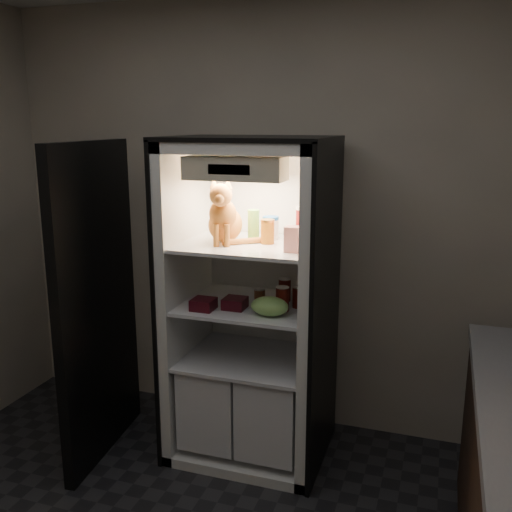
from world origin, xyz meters
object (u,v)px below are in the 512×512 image
Objects in this scene: soda_can_c at (282,299)px; grape_bag at (270,306)px; berry_box_left at (203,304)px; berry_box_right at (235,303)px; tabby_cat at (224,218)px; salsa_jar at (268,231)px; soda_can_a at (285,290)px; refrigerator at (253,324)px; mayo_tub at (271,228)px; pepper_jar at (306,225)px; condiment_jar at (260,295)px; cream_carton at (293,239)px; soda_can_b at (298,297)px; parmesan_shaker at (254,225)px.

soda_can_c is 0.11m from grape_bag.
berry_box_right is (0.16, 0.07, -0.00)m from berry_box_left.
tabby_cat reaches higher than berry_box_right.
grape_bag reaches higher than berry_box_left.
salsa_jar is 1.03× the size of soda_can_a.
tabby_cat is at bearing 155.94° from grape_bag.
soda_can_a is (0.08, 0.09, -0.35)m from salsa_jar.
mayo_tub is at bearing 48.14° from refrigerator.
soda_can_a is at bearing 45.40° from berry_box_right.
condiment_jar is (-0.25, -0.08, -0.41)m from pepper_jar.
salsa_jar is 1.54× the size of condiment_jar.
cream_carton is at bearing -26.43° from tabby_cat.
mayo_tub is 0.64× the size of grape_bag.
refrigerator is 0.36m from soda_can_b.
cream_carton is 1.09× the size of berry_box_left.
pepper_jar is at bearing 32.01° from berry_box_right.
soda_can_a is at bearing 136.99° from soda_can_b.
condiment_jar is at bearing 121.87° from grape_bag.
berry_box_left is (-0.50, -0.29, -0.42)m from pepper_jar.
soda_can_b is 0.97× the size of berry_box_left.
mayo_tub reaches higher than soda_can_a.
condiment_jar is 0.73× the size of berry_box_left.
parmesan_shaker is at bearing 143.49° from cream_carton.
grape_bag is 0.38m from berry_box_left.
refrigerator is 0.28m from soda_can_a.
berry_box_left is (-0.30, -0.21, -0.39)m from salsa_jar.
pepper_jar reaches higher than condiment_jar.
pepper_jar is 0.40m from soda_can_b.
parmesan_shaker is 0.40m from condiment_jar.
soda_can_a is (0.18, 0.05, 0.21)m from refrigerator.
condiment_jar is 0.43× the size of grape_bag.
parmesan_shaker reaches higher than cream_carton.
tabby_cat is 3.06× the size of berry_box_left.
grape_bag is at bearing -69.03° from salsa_jar.
refrigerator reaches higher than berry_box_left.
grape_bag is at bearing 3.24° from berry_box_left.
parmesan_shaker is 0.49m from grape_bag.
parmesan_shaker is 1.30× the size of soda_can_c.
parmesan_shaker is (-0.00, 0.02, 0.59)m from refrigerator.
soda_can_c is at bearing 15.84° from berry_box_left.
soda_can_b is 0.23m from condiment_jar.
salsa_jar is 1.00× the size of soda_can_c.
grape_bag is 1.68× the size of berry_box_left.
pepper_jar reaches higher than soda_can_c.
soda_can_b is (-0.02, -0.09, -0.39)m from pepper_jar.
condiment_jar is (-0.02, -0.13, -0.37)m from mayo_tub.
grape_bag reaches higher than berry_box_right.
berry_box_right is at bearing -101.82° from parmesan_shaker.
refrigerator is 0.58m from salsa_jar.
refrigerator is 14.38× the size of mayo_tub.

